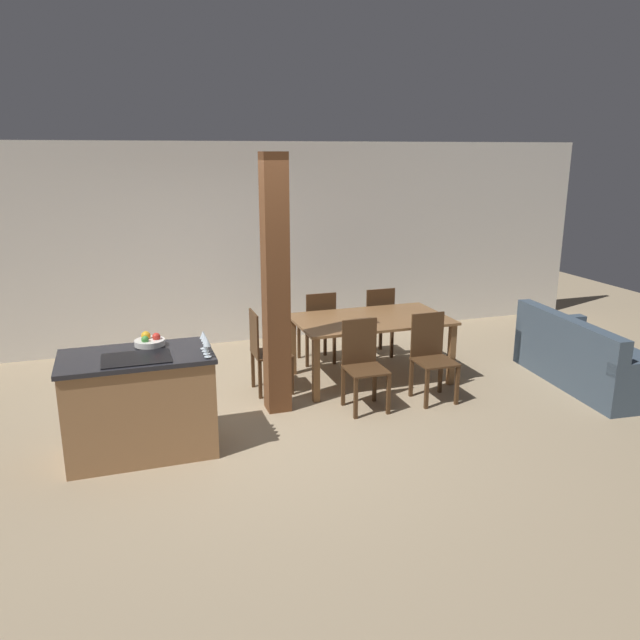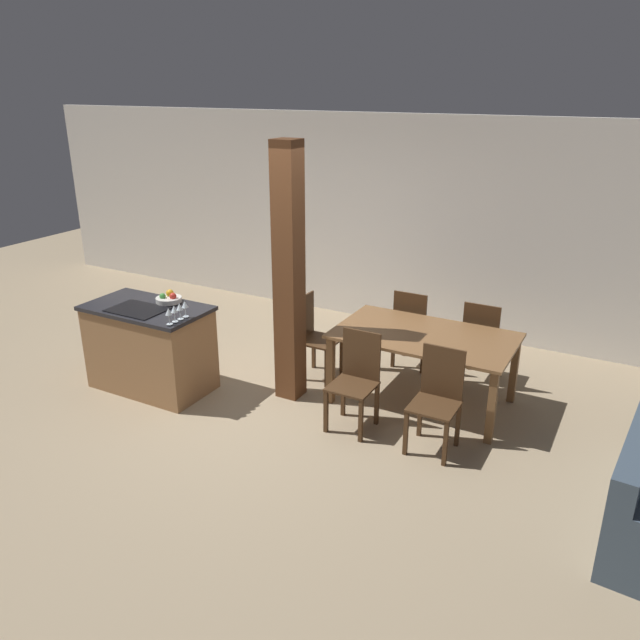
{
  "view_description": "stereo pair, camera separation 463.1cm",
  "coord_description": "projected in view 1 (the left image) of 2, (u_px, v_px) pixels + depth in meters",
  "views": [
    {
      "loc": [
        -1.29,
        -5.49,
        2.59
      ],
      "look_at": [
        0.6,
        0.2,
        0.95
      ],
      "focal_mm": 35.0,
      "sensor_mm": 36.0,
      "label": 1
    },
    {
      "loc": [
        3.23,
        -4.62,
        3.05
      ],
      "look_at": [
        0.6,
        0.2,
        0.95
      ],
      "focal_mm": 35.0,
      "sensor_mm": 36.0,
      "label": 2
    }
  ],
  "objects": [
    {
      "name": "ground_plane",
      "position": [
        268.0,
        424.0,
        6.1
      ],
      "size": [
        16.0,
        16.0,
        0.0
      ],
      "primitive_type": "plane",
      "color": "#9E896B"
    },
    {
      "name": "wall_back",
      "position": [
        215.0,
        246.0,
        8.34
      ],
      "size": [
        11.2,
        0.08,
        2.7
      ],
      "color": "silver",
      "rests_on": "ground_plane"
    },
    {
      "name": "kitchen_island",
      "position": [
        140.0,
        404.0,
        5.41
      ],
      "size": [
        1.28,
        0.72,
        0.92
      ],
      "color": "#9E7047",
      "rests_on": "ground_plane"
    },
    {
      "name": "fruit_bowl",
      "position": [
        150.0,
        341.0,
        5.5
      ],
      "size": [
        0.26,
        0.26,
        0.12
      ],
      "color": "silver",
      "rests_on": "kitchen_island"
    },
    {
      "name": "wine_glass_near",
      "position": [
        207.0,
        343.0,
        5.17
      ],
      "size": [
        0.06,
        0.06,
        0.16
      ],
      "color": "silver",
      "rests_on": "kitchen_island"
    },
    {
      "name": "wine_glass_middle",
      "position": [
        206.0,
        340.0,
        5.24
      ],
      "size": [
        0.06,
        0.06,
        0.16
      ],
      "color": "silver",
      "rests_on": "kitchen_island"
    },
    {
      "name": "wine_glass_far",
      "position": [
        204.0,
        338.0,
        5.31
      ],
      "size": [
        0.06,
        0.06,
        0.16
      ],
      "color": "silver",
      "rests_on": "kitchen_island"
    },
    {
      "name": "wine_glass_end",
      "position": [
        203.0,
        335.0,
        5.38
      ],
      "size": [
        0.06,
        0.06,
        0.16
      ],
      "color": "silver",
      "rests_on": "kitchen_island"
    },
    {
      "name": "dining_table",
      "position": [
        371.0,
        326.0,
        7.12
      ],
      "size": [
        1.74,
        1.02,
        0.74
      ],
      "color": "brown",
      "rests_on": "ground_plane"
    },
    {
      "name": "dining_chair_near_left",
      "position": [
        363.0,
        363.0,
        6.38
      ],
      "size": [
        0.4,
        0.4,
        0.92
      ],
      "color": "#472D19",
      "rests_on": "ground_plane"
    },
    {
      "name": "dining_chair_near_right",
      "position": [
        432.0,
        356.0,
        6.62
      ],
      "size": [
        0.4,
        0.4,
        0.92
      ],
      "color": "#472D19",
      "rests_on": "ground_plane"
    },
    {
      "name": "dining_chair_far_left",
      "position": [
        318.0,
        326.0,
        7.72
      ],
      "size": [
        0.4,
        0.4,
        0.92
      ],
      "rotation": [
        0.0,
        0.0,
        3.14
      ],
      "color": "#472D19",
      "rests_on": "ground_plane"
    },
    {
      "name": "dining_chair_far_right",
      "position": [
        376.0,
        321.0,
        7.96
      ],
      "size": [
        0.4,
        0.4,
        0.92
      ],
      "rotation": [
        0.0,
        0.0,
        3.14
      ],
      "color": "#472D19",
      "rests_on": "ground_plane"
    },
    {
      "name": "dining_chair_head_end",
      "position": [
        265.0,
        350.0,
        6.79
      ],
      "size": [
        0.4,
        0.4,
        0.92
      ],
      "rotation": [
        0.0,
        0.0,
        1.57
      ],
      "color": "#472D19",
      "rests_on": "ground_plane"
    },
    {
      "name": "couch",
      "position": [
        590.0,
        361.0,
        7.08
      ],
      "size": [
        1.06,
        1.91,
        0.8
      ],
      "rotation": [
        0.0,
        0.0,
        1.49
      ],
      "color": "#3D4C5B",
      "rests_on": "ground_plane"
    },
    {
      "name": "timber_post",
      "position": [
        276.0,
        287.0,
        6.12
      ],
      "size": [
        0.24,
        0.24,
        2.58
      ],
      "color": "brown",
      "rests_on": "ground_plane"
    }
  ]
}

